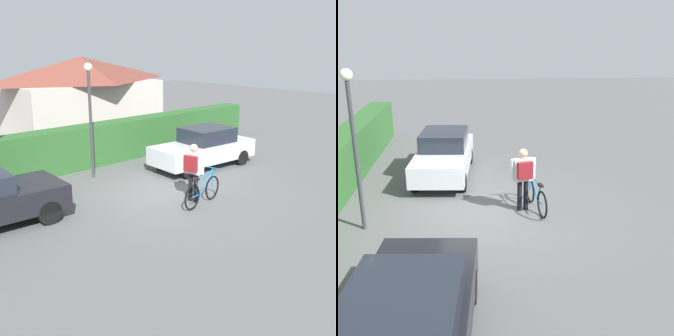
# 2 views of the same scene
# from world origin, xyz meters

# --- Properties ---
(ground_plane) EXTENTS (60.00, 60.00, 0.00)m
(ground_plane) POSITION_xyz_m (0.00, 0.00, 0.00)
(ground_plane) COLOR #575757
(hedge_row) EXTENTS (17.51, 0.90, 1.56)m
(hedge_row) POSITION_xyz_m (0.00, 4.45, 0.78)
(hedge_row) COLOR #2C5C29
(hedge_row) RESTS_ON ground
(house_distant) EXTENTS (7.91, 4.20, 3.87)m
(house_distant) POSITION_xyz_m (3.47, 10.00, 1.98)
(house_distant) COLOR beige
(house_distant) RESTS_ON ground
(parked_car_far) EXTENTS (4.16, 1.93, 1.49)m
(parked_car_far) POSITION_xyz_m (3.15, 1.34, 0.75)
(parked_car_far) COLOR silver
(parked_car_far) RESTS_ON ground
(bicycle) EXTENTS (1.78, 0.51, 0.99)m
(bicycle) POSITION_xyz_m (0.19, -1.30, 0.40)
(bicycle) COLOR black
(bicycle) RESTS_ON ground
(person_rider) EXTENTS (0.43, 0.68, 1.74)m
(person_rider) POSITION_xyz_m (0.15, -0.94, 1.06)
(person_rider) COLOR black
(person_rider) RESTS_ON ground
(street_lamp) EXTENTS (0.28, 0.28, 3.90)m
(street_lamp) POSITION_xyz_m (-0.61, 3.11, 2.55)
(street_lamp) COLOR #38383D
(street_lamp) RESTS_ON ground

